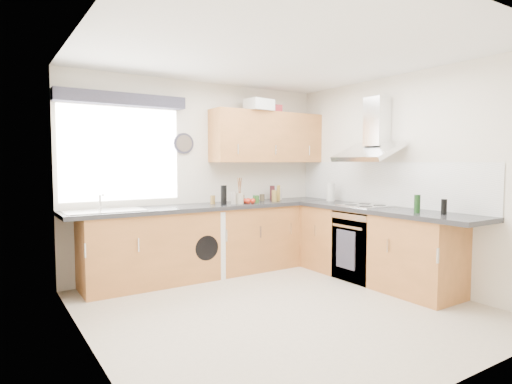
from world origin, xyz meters
TOP-DOWN VIEW (x-y plane):
  - ground_plane at (0.00, 0.00)m, footprint 3.60×3.60m
  - ceiling at (0.00, 0.00)m, footprint 3.60×3.60m
  - wall_back at (0.00, 1.80)m, footprint 3.60×0.02m
  - wall_front at (0.00, -1.80)m, footprint 3.60×0.02m
  - wall_left at (-1.80, 0.00)m, footprint 0.02×3.60m
  - wall_right at (1.80, 0.00)m, footprint 0.02×3.60m
  - window at (-1.05, 1.79)m, footprint 1.40×0.02m
  - window_blind at (-1.05, 1.70)m, footprint 1.50×0.18m
  - splashback at (1.79, 0.30)m, footprint 0.01×3.00m
  - base_cab_back at (-0.10, 1.51)m, footprint 3.00×0.58m
  - base_cab_corner at (1.50, 1.50)m, footprint 0.60×0.60m
  - base_cab_right at (1.51, 0.15)m, footprint 0.58×2.10m
  - worktop_back at (0.00, 1.50)m, footprint 3.60×0.62m
  - worktop_right at (1.50, 0.00)m, footprint 0.62×2.42m
  - sink at (-1.33, 1.50)m, footprint 0.84×0.46m
  - oven at (1.50, 0.30)m, footprint 0.56×0.58m
  - hob_plate at (1.50, 0.30)m, footprint 0.52×0.52m
  - extractor_hood at (1.60, 0.30)m, footprint 0.52×0.78m
  - upper_cabinets at (0.95, 1.62)m, footprint 1.70×0.35m
  - washing_machine at (-0.21, 1.52)m, footprint 0.63×0.61m
  - wall_clock at (-0.26, 1.76)m, footprint 0.27×0.04m
  - casserole at (0.73, 1.52)m, footprint 0.39×0.31m
  - storage_box at (1.08, 1.72)m, footprint 0.29×0.25m
  - utensil_pot at (0.34, 1.38)m, footprint 0.12×0.12m
  - kitchen_roll at (1.62, 1.05)m, footprint 0.12×0.12m
  - tomato_cluster at (0.48, 1.36)m, footprint 0.19×0.19m
  - jar_0 at (0.10, 1.37)m, footprint 0.08×0.08m
  - jar_1 at (0.62, 1.40)m, footprint 0.06×0.06m
  - jar_2 at (0.66, 1.50)m, footprint 0.07×0.07m
  - jar_3 at (1.05, 1.65)m, footprint 0.07×0.07m
  - jar_4 at (0.91, 1.41)m, footprint 0.07×0.07m
  - jar_5 at (0.84, 1.60)m, footprint 0.07×0.07m
  - jar_6 at (1.02, 1.45)m, footprint 0.05×0.05m
  - jar_7 at (1.15, 1.60)m, footprint 0.06×0.06m
  - jar_8 at (0.53, 1.61)m, footprint 0.04×0.04m
  - jar_9 at (0.06, 1.58)m, footprint 0.06×0.06m
  - jar_10 at (0.26, 1.39)m, footprint 0.07×0.07m
  - bottle_0 at (1.55, -0.73)m, footprint 0.06×0.06m
  - bottle_1 at (1.42, -0.50)m, footprint 0.06×0.06m

SIDE VIEW (x-z plane):
  - ground_plane at x=0.00m, z-range 0.00..0.00m
  - washing_machine at x=-0.21m, z-range 0.00..0.84m
  - oven at x=1.50m, z-range 0.00..0.85m
  - base_cab_back at x=-0.10m, z-range 0.00..0.86m
  - base_cab_corner at x=1.50m, z-range 0.00..0.86m
  - base_cab_right at x=1.51m, z-range 0.00..0.86m
  - worktop_back at x=0.00m, z-range 0.86..0.91m
  - worktop_right at x=1.50m, z-range 0.86..0.91m
  - hob_plate at x=1.50m, z-range 0.91..0.92m
  - tomato_cluster at x=0.48m, z-range 0.91..0.98m
  - sink at x=-1.33m, z-range 0.90..1.00m
  - jar_5 at x=0.84m, z-range 0.91..1.00m
  - jar_2 at x=0.66m, z-range 0.91..1.00m
  - jar_8 at x=0.53m, z-range 0.91..1.00m
  - jar_1 at x=0.62m, z-range 0.91..1.01m
  - jar_9 at x=0.06m, z-range 0.91..1.02m
  - utensil_pot at x=0.34m, z-range 0.91..1.05m
  - jar_4 at x=0.91m, z-range 0.91..1.06m
  - bottle_0 at x=1.55m, z-range 0.91..1.07m
  - jar_10 at x=0.26m, z-range 0.91..1.07m
  - jar_7 at x=1.15m, z-range 0.91..1.08m
  - bottle_1 at x=1.42m, z-range 0.91..1.11m
  - jar_3 at x=1.05m, z-range 0.91..1.11m
  - jar_6 at x=1.02m, z-range 0.91..1.13m
  - jar_0 at x=0.10m, z-range 0.91..1.16m
  - kitchen_roll at x=1.62m, z-range 0.91..1.16m
  - splashback at x=1.79m, z-range 0.91..1.45m
  - wall_back at x=0.00m, z-range 0.00..2.50m
  - wall_front at x=0.00m, z-range 0.00..2.50m
  - wall_left at x=-1.80m, z-range 0.00..2.50m
  - wall_right at x=1.80m, z-range 0.00..2.50m
  - window at x=-1.05m, z-range 1.00..2.10m
  - wall_clock at x=-0.26m, z-range 1.56..1.82m
  - extractor_hood at x=1.60m, z-range 1.44..2.10m
  - upper_cabinets at x=0.95m, z-range 1.45..2.15m
  - window_blind at x=-1.05m, z-range 2.11..2.25m
  - storage_box at x=1.08m, z-range 2.15..2.27m
  - casserole at x=0.73m, z-range 2.15..2.30m
  - ceiling at x=0.00m, z-range 2.49..2.51m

